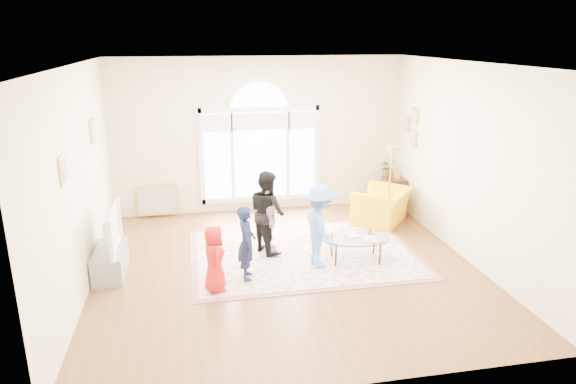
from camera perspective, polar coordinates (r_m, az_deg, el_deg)
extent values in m
plane|color=brown|center=(8.37, -0.12, -8.38)|extent=(6.00, 6.00, 0.00)
plane|color=beige|center=(10.71, -3.16, 6.28)|extent=(6.00, 0.00, 6.00)
plane|color=beige|center=(5.05, 6.31, -6.27)|extent=(6.00, 0.00, 6.00)
plane|color=beige|center=(7.85, -22.19, 1.05)|extent=(0.00, 6.00, 6.00)
plane|color=beige|center=(8.87, 19.31, 3.08)|extent=(0.00, 6.00, 6.00)
plane|color=white|center=(7.57, -0.14, 14.07)|extent=(6.00, 6.00, 0.00)
cube|color=white|center=(11.00, -3.02, -0.68)|extent=(2.50, 0.08, 0.10)
cube|color=white|center=(10.58, -3.18, 9.17)|extent=(2.50, 0.08, 0.10)
cube|color=white|center=(10.66, -9.62, 3.82)|extent=(0.10, 0.08, 2.00)
cube|color=white|center=(10.98, 3.24, 4.42)|extent=(0.10, 0.08, 2.00)
cube|color=#C6E2FF|center=(10.67, -7.87, 3.91)|extent=(0.55, 0.02, 1.80)
cube|color=#C6E2FF|center=(10.90, 1.58, 4.35)|extent=(0.55, 0.02, 1.80)
cube|color=#C6E2FF|center=(10.75, -3.10, 4.15)|extent=(1.10, 0.02, 1.80)
cylinder|color=#C6E2FF|center=(10.59, -3.18, 8.90)|extent=(1.20, 0.02, 1.20)
cube|color=white|center=(10.68, -6.21, 3.99)|extent=(0.07, 0.04, 1.80)
cube|color=white|center=(10.83, -0.02, 4.28)|extent=(0.07, 0.04, 1.80)
cube|color=white|center=(10.45, -8.01, 7.66)|extent=(0.65, 0.12, 0.35)
cube|color=white|center=(10.54, -3.10, 7.88)|extent=(1.20, 0.12, 0.35)
cube|color=white|center=(10.69, 1.70, 8.03)|extent=(0.65, 0.12, 0.35)
cube|color=tan|center=(8.99, -20.92, 6.36)|extent=(0.03, 0.34, 0.40)
cube|color=#ADA38E|center=(8.99, -20.81, 6.37)|extent=(0.01, 0.28, 0.34)
cube|color=tan|center=(6.90, -23.73, 2.23)|extent=(0.03, 0.30, 0.36)
cube|color=#ADA38E|center=(6.89, -23.58, 2.24)|extent=(0.01, 0.24, 0.30)
cube|color=tan|center=(10.56, 13.95, 8.14)|extent=(0.03, 0.28, 0.34)
cube|color=#ADA38E|center=(10.55, 13.86, 8.14)|extent=(0.01, 0.22, 0.28)
cube|color=tan|center=(10.63, 13.78, 5.85)|extent=(0.03, 0.28, 0.34)
cube|color=#ADA38E|center=(10.62, 13.69, 5.85)|extent=(0.01, 0.22, 0.28)
cube|color=tan|center=(10.91, 13.11, 7.35)|extent=(0.03, 0.26, 0.32)
cube|color=#ADA38E|center=(10.90, 13.02, 7.35)|extent=(0.01, 0.20, 0.26)
cube|color=beige|center=(8.85, 1.71, -6.84)|extent=(3.60, 2.60, 0.02)
cube|color=#915859|center=(8.85, 1.71, -6.86)|extent=(3.80, 2.80, 0.01)
cube|color=gray|center=(8.54, -19.13, -7.31)|extent=(0.45, 1.00, 0.42)
imported|color=black|center=(8.34, -19.48, -3.96)|extent=(0.15, 1.12, 0.65)
cube|color=#537BC4|center=(8.33, -18.87, -3.93)|extent=(0.02, 0.92, 0.52)
ellipsoid|color=silver|center=(8.50, 7.55, -5.11)|extent=(1.20, 0.85, 0.02)
cylinder|color=black|center=(8.84, 9.52, -5.77)|extent=(0.03, 0.03, 0.40)
cylinder|color=black|center=(8.70, 4.89, -5.97)|extent=(0.03, 0.03, 0.40)
cylinder|color=black|center=(8.48, 10.18, -6.84)|extent=(0.03, 0.03, 0.40)
cylinder|color=black|center=(8.33, 5.35, -7.07)|extent=(0.03, 0.03, 0.40)
imported|color=#B2A58C|center=(8.51, 6.47, -4.87)|extent=(0.28, 0.33, 0.03)
imported|color=#B2A58C|center=(8.44, 8.36, -5.15)|extent=(0.29, 0.34, 0.02)
cylinder|color=#C44E25|center=(8.62, 9.11, -4.35)|extent=(0.07, 0.07, 0.12)
imported|color=yellow|center=(10.33, 10.40, -1.55)|extent=(1.42, 1.43, 0.70)
cube|color=black|center=(11.16, 11.67, -0.22)|extent=(0.40, 0.50, 0.70)
cylinder|color=black|center=(10.72, 11.01, -2.82)|extent=(0.20, 0.20, 0.02)
cylinder|color=#B28B3A|center=(10.52, 11.21, 0.60)|extent=(0.02, 0.02, 1.35)
cone|color=#CCB284|center=(10.34, 11.44, 4.45)|extent=(0.28, 0.28, 0.22)
cylinder|color=white|center=(11.34, 10.85, 0.11)|extent=(0.20, 0.20, 0.70)
imported|color=#33722D|center=(11.20, 11.00, 2.75)|extent=(0.39, 0.35, 0.38)
cube|color=tan|center=(10.96, -14.20, -2.65)|extent=(0.80, 0.14, 0.62)
imported|color=red|center=(7.51, -8.18, -7.32)|extent=(0.39, 0.53, 1.00)
imported|color=#131C39|center=(7.78, -4.63, -5.64)|extent=(0.31, 0.44, 1.16)
imported|color=black|center=(8.69, -2.33, -2.21)|extent=(0.77, 0.85, 1.42)
imported|color=#CA93A6|center=(8.69, -2.16, -3.11)|extent=(0.28, 0.68, 1.16)
imported|color=#5A8DDF|center=(8.15, 3.55, -3.83)|extent=(0.61, 0.93, 1.34)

